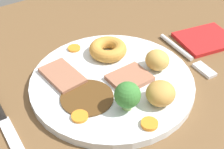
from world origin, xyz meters
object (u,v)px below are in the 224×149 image
Objects in this scene: yorkshire_pudding at (108,49)px; knife at (1,116)px; fork at (187,56)px; folded_napkin at (205,39)px; carrot_coin_side at (149,124)px; roast_potato_right at (157,60)px; dinner_plate at (112,82)px; roast_potato_left at (161,93)px; meat_slice_main at (130,78)px; meat_slice_under at (62,75)px; carrot_coin_front at (80,116)px; broccoli_floret at (127,95)px; carrot_coin_back at (74,48)px.

yorkshire_pudding is 0.38× the size of knife.
folded_napkin is at bearing 110.43° from fork.
roast_potato_right is at bearing -134.79° from carrot_coin_side.
yorkshire_pudding is 2.77× the size of carrot_coin_side.
dinner_plate is 11.06× the size of carrot_coin_side.
yorkshire_pudding is 1.45× the size of roast_potato_left.
fork is (-14.22, -0.41, -1.41)cm from meat_slice_main.
fork is (-16.56, 1.46, -0.31)cm from dinner_plate.
meat_slice_under reaches higher than folded_napkin.
carrot_coin_front is 0.53× the size of broccoli_floret.
fork is (-23.33, 6.65, -1.41)cm from meat_slice_under.
carrot_coin_side reaches higher than carrot_coin_back.
meat_slice_main is 8.38cm from yorkshire_pudding.
meat_slice_main is at bearing 142.22° from meat_slice_under.
meat_slice_main reaches higher than carrot_coin_side.
carrot_coin_side is (4.48, 2.91, -1.48)cm from roast_potato_left.
carrot_coin_back is at bearing -76.06° from meat_slice_main.
broccoli_floret is 0.31× the size of fork.
folded_napkin is (-24.83, 10.90, -1.21)cm from carrot_coin_back.
meat_slice_main is at bearing -0.93° from roast_potato_right.
roast_potato_right is 17.51cm from carrot_coin_front.
fork is at bearing -151.56° from roast_potato_left.
yorkshire_pudding is 15.17cm from roast_potato_left.
roast_potato_left is at bearing 88.63° from yorkshire_pudding.
carrot_coin_back is (3.32, -13.38, -0.19)cm from meat_slice_main.
carrot_coin_back is at bearing -93.14° from broccoli_floret.
meat_slice_under is 17.70cm from carrot_coin_side.
carrot_coin_front is 1.05× the size of carrot_coin_back.
roast_potato_right is 0.90× the size of broccoli_floret.
yorkshire_pudding is 16.67cm from carrot_coin_front.
carrot_coin_back is at bearing -121.86° from fork.
meat_slice_main is 2.67× the size of carrot_coin_side.
knife is (18.40, -3.32, -0.25)cm from dinner_plate.
broccoli_floret reaches higher than roast_potato_left.
dinner_plate is at bearing -38.54° from meat_slice_main.
knife is at bearing -29.30° from roast_potato_left.
folded_napkin is at bearing -170.64° from roast_potato_right.
carrot_coin_front is (8.98, 4.64, 0.92)cm from dinner_plate.
knife is (20.75, -5.19, -1.35)cm from meat_slice_main.
carrot_coin_side is (-7.61, 7.02, 0.06)cm from carrot_coin_front.
meat_slice_under is at bearing 47.50° from carrot_coin_back.
carrot_coin_back is 0.16× the size of fork.
broccoli_floret reaches higher than carrot_coin_front.
folded_napkin is at bearing -178.54° from dinner_plate.
roast_potato_right is (-4.79, 8.37, 0.63)cm from yorkshire_pudding.
fork reaches higher than folded_napkin.
roast_potato_right reaches higher than dinner_plate.
carrot_coin_front reaches higher than dinner_plate.
yorkshire_pudding is 0.46× the size of fork.
meat_slice_under is 1.88× the size of roast_potato_right.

